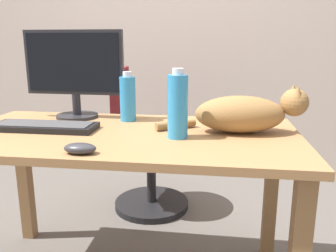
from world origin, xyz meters
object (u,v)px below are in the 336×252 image
object	(u,v)px
computer_mouse	(80,148)
water_bottle	(178,106)
cat	(246,113)
spray_bottle	(128,98)
keyboard	(44,126)
monitor	(74,71)
office_chair	(143,150)

from	to	relation	value
computer_mouse	water_bottle	distance (m)	0.40
cat	water_bottle	xyz separation A→B (m)	(-0.26, -0.12, 0.04)
spray_bottle	keyboard	bearing A→B (deg)	-144.71
water_bottle	spray_bottle	world-z (taller)	water_bottle
keyboard	spray_bottle	distance (m)	0.39
monitor	computer_mouse	bearing A→B (deg)	-66.86
cat	water_bottle	size ratio (longest dim) A/B	2.32
keyboard	cat	bearing A→B (deg)	4.86
monitor	office_chair	bearing A→B (deg)	66.11
computer_mouse	water_bottle	world-z (taller)	water_bottle
office_chair	cat	distance (m)	0.97
keyboard	spray_bottle	xyz separation A→B (m)	(0.31, 0.22, 0.09)
office_chair	spray_bottle	bearing A→B (deg)	-85.05
cat	computer_mouse	xyz separation A→B (m)	(-0.56, -0.36, -0.06)
monitor	computer_mouse	size ratio (longest dim) A/B	4.37
cat	office_chair	bearing A→B (deg)	130.18
spray_bottle	monitor	bearing A→B (deg)	172.92
cat	spray_bottle	world-z (taller)	spray_bottle
cat	water_bottle	distance (m)	0.29
office_chair	spray_bottle	size ratio (longest dim) A/B	3.99
monitor	keyboard	distance (m)	0.33
water_bottle	spray_bottle	distance (m)	0.37
office_chair	cat	bearing A→B (deg)	-49.82
office_chair	computer_mouse	xyz separation A→B (m)	(0.01, -1.03, 0.33)
keyboard	water_bottle	distance (m)	0.58
keyboard	computer_mouse	bearing A→B (deg)	-46.45
water_bottle	spray_bottle	bearing A→B (deg)	134.61
cat	water_bottle	world-z (taller)	water_bottle
office_chair	water_bottle	xyz separation A→B (m)	(0.31, -0.79, 0.44)
monitor	water_bottle	bearing A→B (deg)	-29.54
keyboard	office_chair	bearing A→B (deg)	70.61
office_chair	cat	xyz separation A→B (m)	(0.57, -0.68, 0.39)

